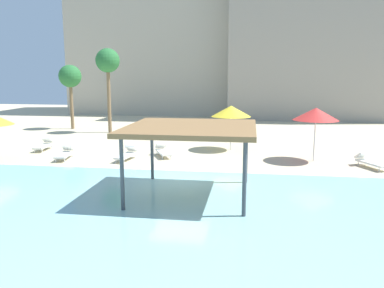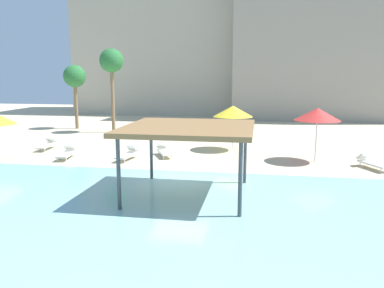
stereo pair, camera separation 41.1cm
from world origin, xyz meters
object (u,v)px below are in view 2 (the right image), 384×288
beach_umbrella_red_3 (317,114)px  lounge_chair_3 (128,154)px  beach_umbrella_yellow_1 (233,111)px  palm_tree_0 (111,63)px  shade_pavilion (189,130)px  lounge_chair_1 (47,144)px  palm_tree_1 (75,77)px  lounge_chair_4 (372,162)px  lounge_chair_0 (164,151)px  lounge_chair_2 (67,153)px

beach_umbrella_red_3 → lounge_chair_3: 10.49m
beach_umbrella_yellow_1 → palm_tree_0: bearing=149.2°
shade_pavilion → palm_tree_0: (-9.05, 15.67, 2.95)m
beach_umbrella_red_3 → lounge_chair_1: beach_umbrella_red_3 is taller
shade_pavilion → beach_umbrella_red_3: beach_umbrella_red_3 is taller
lounge_chair_3 → shade_pavilion: bearing=45.6°
palm_tree_1 → lounge_chair_3: bearing=-53.1°
lounge_chair_4 → lounge_chair_0: bearing=-122.8°
beach_umbrella_yellow_1 → lounge_chair_4: 8.42m
lounge_chair_0 → palm_tree_1: (-10.27, 10.10, 4.06)m
beach_umbrella_red_3 → palm_tree_0: size_ratio=0.44×
lounge_chair_1 → lounge_chair_3: same height
beach_umbrella_yellow_1 → lounge_chair_0: (-3.75, -2.53, -2.10)m
beach_umbrella_red_3 → lounge_chair_3: bearing=-173.2°
lounge_chair_1 → lounge_chair_4: (18.80, -1.94, 0.00)m
shade_pavilion → palm_tree_0: palm_tree_0 is taller
lounge_chair_4 → palm_tree_1: (-21.29, 11.27, 4.06)m
beach_umbrella_yellow_1 → lounge_chair_1: size_ratio=1.43×
lounge_chair_2 → palm_tree_0: 11.38m
lounge_chair_4 → palm_tree_0: palm_tree_0 is taller
shade_pavilion → beach_umbrella_yellow_1: size_ratio=1.76×
beach_umbrella_yellow_1 → beach_umbrella_red_3: bearing=-28.6°
beach_umbrella_yellow_1 → palm_tree_0: size_ratio=0.41×
lounge_chair_2 → lounge_chair_4: same height
shade_pavilion → lounge_chair_1: bearing=143.0°
lounge_chair_4 → palm_tree_0: 20.54m
lounge_chair_0 → lounge_chair_2: (-5.27, -1.52, 0.00)m
beach_umbrella_red_3 → lounge_chair_2: (-13.69, -1.50, -2.25)m
lounge_chair_0 → palm_tree_0: 11.84m
shade_pavilion → lounge_chair_0: size_ratio=2.47×
beach_umbrella_red_3 → lounge_chair_4: (2.61, -1.16, -2.25)m
lounge_chair_3 → palm_tree_0: palm_tree_0 is taller
lounge_chair_1 → palm_tree_0: 9.47m
shade_pavilion → palm_tree_0: size_ratio=0.73×
lounge_chair_0 → palm_tree_1: palm_tree_1 is taller
beach_umbrella_yellow_1 → lounge_chair_2: bearing=-155.8°
lounge_chair_1 → lounge_chair_2: (2.51, -2.29, 0.00)m
lounge_chair_2 → palm_tree_0: palm_tree_0 is taller
lounge_chair_1 → lounge_chair_4: bearing=78.6°
beach_umbrella_red_3 → palm_tree_1: bearing=151.6°
shade_pavilion → beach_umbrella_red_3: 9.11m
lounge_chair_2 → beach_umbrella_red_3: bearing=87.2°
shade_pavilion → lounge_chair_1: shade_pavilion is taller
lounge_chair_0 → lounge_chair_1: (-7.78, 0.77, 0.00)m
shade_pavilion → lounge_chair_3: size_ratio=2.48×
beach_umbrella_yellow_1 → lounge_chair_2: 10.11m
palm_tree_1 → beach_umbrella_yellow_1: bearing=-28.4°
beach_umbrella_yellow_1 → lounge_chair_1: beach_umbrella_yellow_1 is taller
beach_umbrella_yellow_1 → palm_tree_0: (-10.07, 6.01, 3.12)m
beach_umbrella_yellow_1 → beach_umbrella_red_3: beach_umbrella_red_3 is taller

